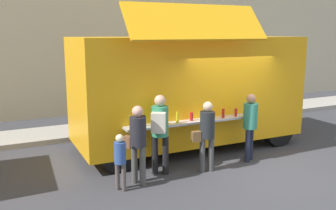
# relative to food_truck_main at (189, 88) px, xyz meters

# --- Properties ---
(ground_plane) EXTENTS (60.00, 60.00, 0.00)m
(ground_plane) POSITION_rel_food_truck_main_xyz_m (0.56, -2.13, -1.62)
(ground_plane) COLOR #38383D
(curb_strip) EXTENTS (28.00, 1.60, 0.15)m
(curb_strip) POSITION_rel_food_truck_main_xyz_m (-4.00, 2.62, -1.55)
(curb_strip) COLOR #9E998E
(curb_strip) RESTS_ON ground
(building_behind) EXTENTS (32.00, 2.40, 7.99)m
(building_behind) POSITION_rel_food_truck_main_xyz_m (-3.00, 6.52, 2.37)
(building_behind) COLOR beige
(building_behind) RESTS_ON ground
(food_truck_main) EXTENTS (6.03, 3.06, 3.71)m
(food_truck_main) POSITION_rel_food_truck_main_xyz_m (0.00, 0.00, 0.00)
(food_truck_main) COLOR #F4A413
(food_truck_main) RESTS_ON ground
(trash_bin) EXTENTS (0.60, 0.60, 0.95)m
(trash_bin) POSITION_rel_food_truck_main_xyz_m (3.98, 2.32, -1.15)
(trash_bin) COLOR #306139
(trash_bin) RESTS_ON ground
(customer_front_ordering) EXTENTS (0.53, 0.33, 1.61)m
(customer_front_ordering) POSITION_rel_food_truck_main_xyz_m (-0.56, -1.82, -0.67)
(customer_front_ordering) COLOR #474645
(customer_front_ordering) RESTS_ON ground
(customer_mid_with_backpack) EXTENTS (0.50, 0.58, 1.78)m
(customer_mid_with_backpack) POSITION_rel_food_truck_main_xyz_m (-1.56, -1.52, -0.54)
(customer_mid_with_backpack) COLOR black
(customer_mid_with_backpack) RESTS_ON ground
(customer_rear_waiting) EXTENTS (0.41, 0.52, 1.65)m
(customer_rear_waiting) POSITION_rel_food_truck_main_xyz_m (-2.19, -1.79, -0.64)
(customer_rear_waiting) COLOR #4A4945
(customer_rear_waiting) RESTS_ON ground
(customer_extra_browsing) EXTENTS (0.34, 0.34, 1.66)m
(customer_extra_browsing) POSITION_rel_food_truck_main_xyz_m (0.77, -1.66, -0.63)
(customer_extra_browsing) COLOR #1D2235
(customer_extra_browsing) RESTS_ON ground
(child_near_queue) EXTENTS (0.23, 0.23, 1.15)m
(child_near_queue) POSITION_rel_food_truck_main_xyz_m (-2.62, -1.94, -0.94)
(child_near_queue) COLOR #514745
(child_near_queue) RESTS_ON ground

